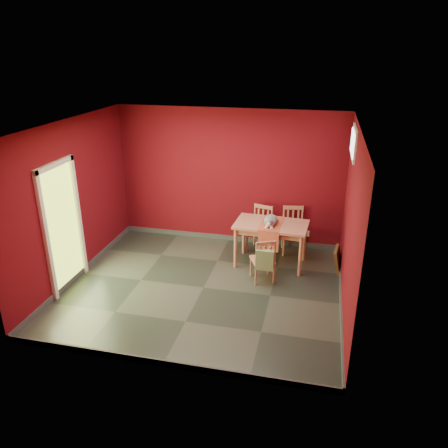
% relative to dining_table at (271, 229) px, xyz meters
% --- Properties ---
extents(ground, '(4.50, 4.50, 0.00)m').
position_rel_dining_table_xyz_m(ground, '(-0.97, -1.12, -0.71)').
color(ground, '#2D342D').
rests_on(ground, ground).
extents(room_shell, '(4.50, 4.50, 4.50)m').
position_rel_dining_table_xyz_m(room_shell, '(-0.97, -1.12, -0.66)').
color(room_shell, '#5C0912').
rests_on(room_shell, ground).
extents(doorway, '(0.06, 1.01, 2.13)m').
position_rel_dining_table_xyz_m(doorway, '(-3.20, -1.52, 0.42)').
color(doorway, '#B7D838').
rests_on(doorway, ground).
extents(window, '(0.05, 0.90, 0.50)m').
position_rel_dining_table_xyz_m(window, '(1.25, -0.12, 1.64)').
color(window, white).
rests_on(window, room_shell).
extents(outlet_plate, '(0.08, 0.02, 0.12)m').
position_rel_dining_table_xyz_m(outlet_plate, '(0.63, 0.87, -0.41)').
color(outlet_plate, silver).
rests_on(outlet_plate, room_shell).
extents(dining_table, '(1.34, 0.83, 0.81)m').
position_rel_dining_table_xyz_m(dining_table, '(0.00, 0.00, 0.00)').
color(dining_table, '#C1765A').
rests_on(dining_table, ground).
extents(table_runner, '(0.41, 0.78, 0.38)m').
position_rel_dining_table_xyz_m(table_runner, '(-0.00, -0.13, 0.04)').
color(table_runner, '#BC5034').
rests_on(table_runner, dining_table).
extents(chair_far_left, '(0.51, 0.51, 0.89)m').
position_rel_dining_table_xyz_m(chair_far_left, '(-0.28, 0.57, -0.25)').
color(chair_far_left, '#C1765A').
rests_on(chair_far_left, ground).
extents(chair_far_right, '(0.49, 0.49, 0.90)m').
position_rel_dining_table_xyz_m(chair_far_right, '(0.35, 0.64, -0.25)').
color(chair_far_right, '#C1765A').
rests_on(chair_far_right, ground).
extents(chair_near, '(0.49, 0.49, 0.80)m').
position_rel_dining_table_xyz_m(chair_near, '(-0.04, -0.66, -0.30)').
color(chair_near, '#C1765A').
rests_on(chair_near, ground).
extents(tote_bag, '(0.30, 0.18, 0.42)m').
position_rel_dining_table_xyz_m(tote_bag, '(0.01, -0.85, -0.21)').
color(tote_bag, '#758E5A').
rests_on(tote_bag, chair_near).
extents(cat, '(0.36, 0.53, 0.24)m').
position_rel_dining_table_xyz_m(cat, '(-0.01, -0.06, 0.22)').
color(cat, slate).
rests_on(cat, table_runner).
extents(picture_frame, '(0.20, 0.45, 0.44)m').
position_rel_dining_table_xyz_m(picture_frame, '(1.22, 0.01, -0.49)').
color(picture_frame, brown).
rests_on(picture_frame, ground).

